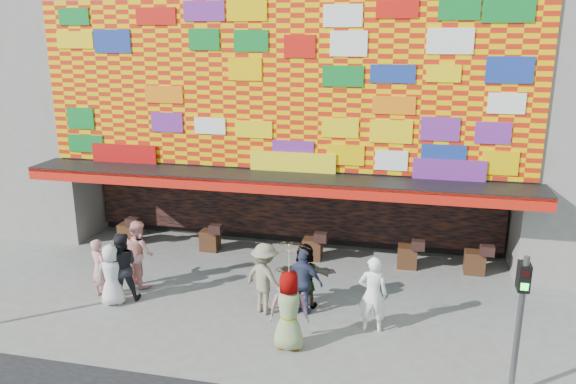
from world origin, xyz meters
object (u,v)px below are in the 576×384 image
object	(u,v)px
ped_g	(289,311)
ped_f	(305,276)
ped_e	(303,282)
parasol	(289,262)
ped_h	(373,294)
signal_right	(520,311)
ped_d	(265,278)
ped_a	(112,275)
ped_i	(139,253)
ped_b	(99,268)
ped_c	(121,267)

from	to	relation	value
ped_g	ped_f	bearing A→B (deg)	-94.29
ped_e	ped_g	world-z (taller)	ped_g
ped_f	parasol	bearing A→B (deg)	84.01
ped_h	ped_f	bearing A→B (deg)	-29.87
signal_right	ped_g	xyz separation A→B (m)	(-4.76, 0.72, -0.91)
ped_d	parasol	size ratio (longest dim) A/B	1.03
ped_d	ped_e	size ratio (longest dim) A/B	1.07
ped_a	parasol	size ratio (longest dim) A/B	0.91
ped_d	ped_i	xyz separation A→B (m)	(-3.97, 0.83, 0.02)
ped_h	parasol	world-z (taller)	parasol
ped_b	ped_g	size ratio (longest dim) A/B	0.89
ped_f	ped_h	bearing A→B (deg)	147.85
ped_c	ped_i	bearing A→B (deg)	-118.18
ped_e	ped_h	world-z (taller)	ped_h
ped_b	parasol	xyz separation A→B (m)	(5.64, -1.40, 1.30)
ped_a	ped_d	world-z (taller)	ped_d
ped_a	ped_i	distance (m)	1.31
ped_a	ped_b	xyz separation A→B (m)	(-0.55, 0.30, 0.00)
signal_right	ped_e	size ratio (longest dim) A/B	1.70
signal_right	ped_c	world-z (taller)	signal_right
ped_e	ped_h	xyz separation A→B (m)	(1.80, -0.48, 0.08)
ped_e	ped_c	bearing A→B (deg)	14.43
ped_e	ped_h	distance (m)	1.87
ped_a	ped_i	world-z (taller)	ped_i
ped_i	parasol	size ratio (longest dim) A/B	1.05
ped_b	ped_g	bearing A→B (deg)	-167.93
ped_a	ped_h	bearing A→B (deg)	154.74
ped_a	ped_g	distance (m)	5.21
signal_right	ped_h	distance (m)	3.66
ped_d	ped_c	bearing A→B (deg)	29.09
signal_right	ped_a	distance (m)	10.07
ped_c	ped_b	bearing A→B (deg)	-29.42
ped_e	signal_right	bearing A→B (deg)	163.49
ped_c	parasol	bearing A→B (deg)	135.99
ped_f	signal_right	bearing A→B (deg)	142.32
ped_c	ped_d	size ratio (longest dim) A/B	1.01
ped_c	ped_h	xyz separation A→B (m)	(6.76, -0.15, 0.00)
ped_c	ped_d	distance (m)	3.97
parasol	ped_b	bearing A→B (deg)	166.06
ped_d	ped_h	bearing A→B (deg)	-160.22
ped_f	parasol	xyz separation A→B (m)	(0.05, -2.10, 1.26)
ped_a	parasol	xyz separation A→B (m)	(5.09, -1.10, 1.30)
ped_a	ped_h	world-z (taller)	ped_h
ped_e	ped_b	bearing A→B (deg)	13.85
signal_right	ped_c	bearing A→B (deg)	167.77
ped_c	ped_e	bearing A→B (deg)	155.44
ped_d	ped_f	distance (m)	1.08
ped_h	parasol	size ratio (longest dim) A/B	1.05
ped_h	ped_g	bearing A→B (deg)	29.65
ped_c	ped_f	bearing A→B (deg)	159.80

